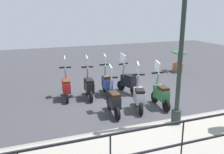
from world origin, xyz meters
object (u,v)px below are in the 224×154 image
(scooter_near_1, at_px, (139,96))
(scooter_far_3, at_px, (66,86))
(scooter_far_0, at_px, (128,81))
(scooter_far_1, at_px, (107,83))
(scooter_near_2, at_px, (113,100))
(scooter_far_2, at_px, (89,86))
(scooter_near_0, at_px, (161,93))
(lamp_post_near, at_px, (181,56))
(potted_palm, at_px, (178,63))

(scooter_near_1, xyz_separation_m, scooter_far_3, (1.87, 2.01, 0.00))
(scooter_far_0, relative_size, scooter_far_1, 1.00)
(scooter_far_0, distance_m, scooter_far_1, 0.83)
(scooter_near_2, distance_m, scooter_far_2, 1.73)
(scooter_near_0, xyz_separation_m, scooter_far_3, (1.89, 2.81, 0.00))
(lamp_post_near, distance_m, scooter_near_1, 2.21)
(scooter_near_0, relative_size, scooter_far_0, 1.00)
(scooter_near_0, distance_m, scooter_near_1, 0.80)
(scooter_near_0, xyz_separation_m, scooter_far_2, (1.68, 2.02, 0.00))
(lamp_post_near, distance_m, scooter_near_2, 2.50)
(scooter_near_2, height_order, scooter_far_2, same)
(potted_palm, distance_m, scooter_far_0, 4.60)
(lamp_post_near, distance_m, potted_palm, 7.00)
(scooter_far_1, bearing_deg, scooter_near_2, 172.55)
(potted_palm, height_order, scooter_far_3, scooter_far_3)
(lamp_post_near, bearing_deg, scooter_near_2, 41.09)
(scooter_far_1, bearing_deg, scooter_far_2, 106.22)
(lamp_post_near, relative_size, scooter_far_3, 2.77)
(scooter_near_0, height_order, scooter_far_0, same)
(scooter_near_2, bearing_deg, scooter_far_2, 14.38)
(scooter_far_0, bearing_deg, lamp_post_near, 164.81)
(lamp_post_near, xyz_separation_m, scooter_far_3, (3.40, 2.39, -1.55))
(scooter_near_2, relative_size, scooter_far_2, 1.00)
(scooter_near_0, height_order, scooter_far_1, same)
(scooter_near_0, relative_size, scooter_far_3, 1.00)
(scooter_near_0, xyz_separation_m, scooter_far_1, (1.81, 1.27, 0.00))
(lamp_post_near, relative_size, scooter_far_0, 2.77)
(scooter_near_2, xyz_separation_m, scooter_far_3, (1.92, 1.10, 0.00))
(scooter_far_1, distance_m, scooter_far_2, 0.76)
(lamp_post_near, xyz_separation_m, scooter_far_2, (3.18, 1.60, -1.55))
(scooter_far_2, bearing_deg, scooter_far_1, -73.85)
(scooter_far_0, xyz_separation_m, scooter_far_3, (0.17, 2.37, 0.00))
(scooter_far_3, bearing_deg, scooter_far_1, -84.83)
(potted_palm, distance_m, scooter_far_1, 5.29)
(lamp_post_near, relative_size, scooter_near_0, 2.77)
(lamp_post_near, height_order, scooter_near_1, lamp_post_near)
(scooter_near_2, distance_m, scooter_far_0, 2.15)
(potted_palm, relative_size, scooter_near_2, 0.69)
(potted_palm, height_order, scooter_far_2, scooter_far_2)
(scooter_near_0, height_order, scooter_near_2, same)
(lamp_post_near, height_order, scooter_far_0, lamp_post_near)
(scooter_near_0, distance_m, scooter_far_1, 2.21)
(scooter_far_1, bearing_deg, scooter_near_1, -159.51)
(lamp_post_near, relative_size, scooter_far_1, 2.77)
(lamp_post_near, relative_size, potted_palm, 4.02)
(scooter_far_2, bearing_deg, scooter_near_2, -163.91)
(scooter_near_2, height_order, scooter_far_0, same)
(scooter_near_2, xyz_separation_m, scooter_far_1, (1.84, -0.44, 0.00))
(scooter_far_3, bearing_deg, potted_palm, -63.25)
(lamp_post_near, bearing_deg, scooter_far_3, 35.18)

